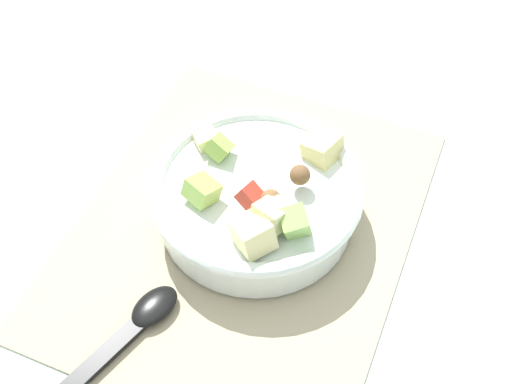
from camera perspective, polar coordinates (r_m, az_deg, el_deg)
name	(u,v)px	position (r m, az deg, el deg)	size (l,w,h in m)	color
ground_plane	(244,229)	(0.78, -1.02, -3.11)	(2.40, 2.40, 0.00)	silver
placemat	(244,227)	(0.78, -1.03, -2.98)	(0.46, 0.36, 0.01)	tan
salad_bowl	(257,197)	(0.76, 0.05, -0.39)	(0.24, 0.24, 0.10)	white
serving_spoon	(125,335)	(0.71, -10.96, -11.70)	(0.21, 0.09, 0.01)	black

